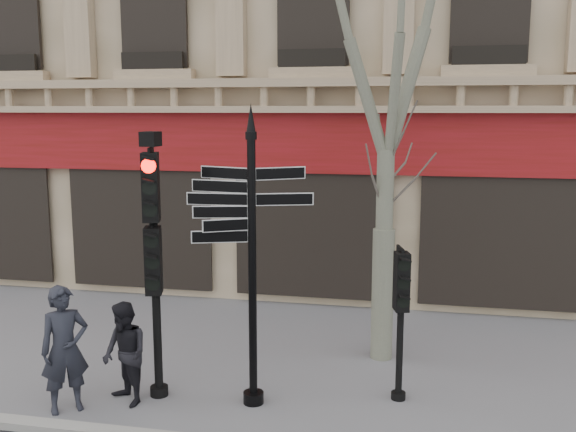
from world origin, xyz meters
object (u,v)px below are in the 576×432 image
pedestrian_a (65,349)px  traffic_signal_main (154,233)px  traffic_signal_secondary (401,298)px  fingerpost (252,207)px  pedestrian_b (125,354)px

pedestrian_a → traffic_signal_main: bearing=-7.6°
traffic_signal_secondary → pedestrian_a: size_ratio=1.22×
fingerpost → pedestrian_b: size_ratio=2.86×
fingerpost → traffic_signal_secondary: fingerpost is taller
fingerpost → traffic_signal_main: 1.53m
traffic_signal_secondary → pedestrian_a: 4.89m
traffic_signal_main → traffic_signal_secondary: bearing=-7.0°
pedestrian_b → pedestrian_a: bearing=-115.6°
fingerpost → pedestrian_b: 2.87m
traffic_signal_main → traffic_signal_secondary: traffic_signal_main is taller
pedestrian_a → traffic_signal_secondary: bearing=-25.0°
fingerpost → traffic_signal_secondary: 2.56m
traffic_signal_main → pedestrian_b: size_ratio=2.60×
traffic_signal_main → pedestrian_a: size_ratio=2.16×
fingerpost → traffic_signal_secondary: size_ratio=1.94×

